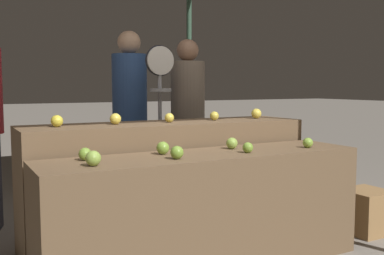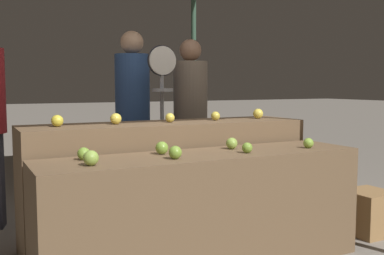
{
  "view_description": "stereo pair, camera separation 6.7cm",
  "coord_description": "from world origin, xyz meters",
  "px_view_note": "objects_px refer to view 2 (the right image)",
  "views": [
    {
      "loc": [
        -1.5,
        -2.58,
        1.24
      ],
      "look_at": [
        0.05,
        0.3,
        0.93
      ],
      "focal_mm": 42.0,
      "sensor_mm": 36.0,
      "label": 1
    },
    {
      "loc": [
        -1.44,
        -2.61,
        1.24
      ],
      "look_at": [
        0.05,
        0.3,
        0.93
      ],
      "focal_mm": 42.0,
      "sensor_mm": 36.0,
      "label": 2
    }
  ],
  "objects_px": {
    "produce_scale": "(162,92)",
    "person_customer_left": "(133,105)",
    "person_vendor_at_scale": "(190,110)",
    "wooden_crate_side": "(368,212)"
  },
  "relations": [
    {
      "from": "produce_scale",
      "to": "person_customer_left",
      "type": "xyz_separation_m",
      "value": [
        -0.11,
        0.51,
        -0.14
      ]
    },
    {
      "from": "person_vendor_at_scale",
      "to": "produce_scale",
      "type": "bearing_deg",
      "value": 12.98
    },
    {
      "from": "produce_scale",
      "to": "person_vendor_at_scale",
      "type": "xyz_separation_m",
      "value": [
        0.42,
        0.25,
        -0.19
      ]
    },
    {
      "from": "person_vendor_at_scale",
      "to": "person_customer_left",
      "type": "relative_size",
      "value": 0.95
    },
    {
      "from": "produce_scale",
      "to": "person_vendor_at_scale",
      "type": "bearing_deg",
      "value": 30.66
    },
    {
      "from": "person_customer_left",
      "to": "produce_scale",
      "type": "bearing_deg",
      "value": 118.8
    },
    {
      "from": "person_customer_left",
      "to": "wooden_crate_side",
      "type": "relative_size",
      "value": 4.95
    },
    {
      "from": "wooden_crate_side",
      "to": "person_vendor_at_scale",
      "type": "bearing_deg",
      "value": 120.51
    },
    {
      "from": "person_vendor_at_scale",
      "to": "wooden_crate_side",
      "type": "distance_m",
      "value": 1.95
    },
    {
      "from": "produce_scale",
      "to": "person_vendor_at_scale",
      "type": "height_order",
      "value": "person_vendor_at_scale"
    }
  ]
}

